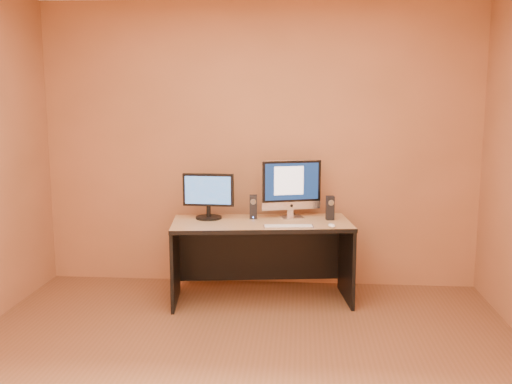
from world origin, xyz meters
The scene contains 11 objects.
floor centered at (0.00, 0.00, 0.00)m, with size 4.00×4.00×0.00m, color brown.
walls centered at (0.00, 0.00, 1.30)m, with size 4.00×4.00×2.60m, color #A96844, non-canonical shape.
desk centered at (0.06, 1.49, 0.35)m, with size 1.50×0.66×0.69m, color tan, non-canonical shape.
imac centered at (0.31, 1.67, 0.95)m, with size 0.53×0.20×0.52m, color silver, non-canonical shape.
second_monitor centered at (-0.41, 1.58, 0.89)m, with size 0.45×0.22×0.39m, color black, non-canonical shape.
speaker_left centered at (-0.02, 1.61, 0.80)m, with size 0.06×0.07×0.21m, color black, non-canonical shape.
speaker_right centered at (0.64, 1.62, 0.80)m, with size 0.06×0.07×0.21m, color black, non-canonical shape.
keyboard centered at (0.29, 1.29, 0.70)m, with size 0.40×0.11×0.02m, color silver.
mouse centered at (0.64, 1.31, 0.71)m, with size 0.05×0.10×0.03m, color white.
cable_a centered at (0.35, 1.75, 0.70)m, with size 0.01×0.01×0.21m, color black.
cable_b centered at (0.30, 1.78, 0.70)m, with size 0.01×0.01×0.17m, color black.
Camera 1 is at (0.39, -3.22, 1.72)m, focal length 40.00 mm.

